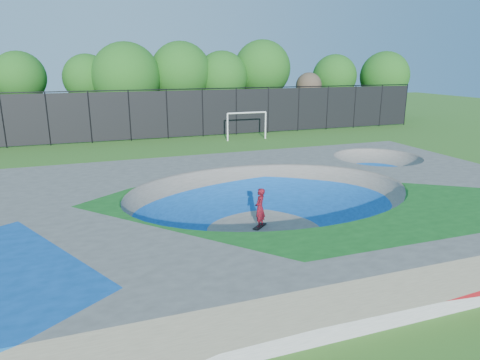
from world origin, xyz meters
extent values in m
plane|color=#31661C|center=(0.00, 0.00, 0.00)|extent=(120.00, 120.00, 0.00)
cube|color=gray|center=(0.00, 0.00, 0.75)|extent=(22.00, 14.00, 1.50)
imported|color=red|center=(-0.34, 0.09, 0.78)|extent=(0.66, 0.66, 1.55)
cube|color=black|center=(-0.34, 0.09, 0.03)|extent=(0.73, 0.68, 0.05)
cylinder|color=white|center=(4.31, 18.26, 1.10)|extent=(0.12, 0.12, 2.19)
cylinder|color=white|center=(7.60, 18.26, 1.10)|extent=(0.12, 0.12, 2.19)
cylinder|color=white|center=(5.95, 18.26, 2.19)|extent=(3.29, 0.12, 0.12)
cylinder|color=black|center=(-12.00, 21.00, 2.00)|extent=(0.09, 0.09, 4.00)
cylinder|color=black|center=(-9.00, 21.00, 2.00)|extent=(0.09, 0.09, 4.00)
cylinder|color=black|center=(-6.00, 21.00, 2.00)|extent=(0.09, 0.09, 4.00)
cylinder|color=black|center=(-3.00, 21.00, 2.00)|extent=(0.09, 0.09, 4.00)
cylinder|color=black|center=(0.00, 21.00, 2.00)|extent=(0.09, 0.09, 4.00)
cylinder|color=black|center=(3.00, 21.00, 2.00)|extent=(0.09, 0.09, 4.00)
cylinder|color=black|center=(6.00, 21.00, 2.00)|extent=(0.09, 0.09, 4.00)
cylinder|color=black|center=(9.00, 21.00, 2.00)|extent=(0.09, 0.09, 4.00)
cylinder|color=black|center=(12.00, 21.00, 2.00)|extent=(0.09, 0.09, 4.00)
cylinder|color=black|center=(15.00, 21.00, 2.00)|extent=(0.09, 0.09, 4.00)
cylinder|color=black|center=(18.00, 21.00, 2.00)|extent=(0.09, 0.09, 4.00)
cylinder|color=black|center=(21.00, 21.00, 2.00)|extent=(0.09, 0.09, 4.00)
cylinder|color=black|center=(24.00, 21.00, 2.00)|extent=(0.09, 0.09, 4.00)
cube|color=black|center=(0.00, 21.00, 2.00)|extent=(48.00, 0.03, 3.80)
cylinder|color=black|center=(0.00, 21.00, 4.00)|extent=(48.00, 0.08, 0.08)
cylinder|color=#473623|center=(-11.14, 25.87, 1.68)|extent=(0.44, 0.44, 3.36)
sphere|color=#1B5817|center=(-11.14, 25.87, 4.94)|extent=(4.20, 4.20, 4.20)
cylinder|color=#473623|center=(-5.88, 26.65, 1.61)|extent=(0.44, 0.44, 3.23)
sphere|color=#1B5817|center=(-5.88, 26.65, 4.79)|extent=(4.16, 4.16, 4.16)
cylinder|color=#473623|center=(-2.67, 25.29, 1.32)|extent=(0.44, 0.44, 2.64)
sphere|color=#1B5817|center=(-2.67, 25.29, 4.88)|extent=(5.98, 5.98, 5.98)
cylinder|color=#473623|center=(2.28, 25.79, 1.56)|extent=(0.44, 0.44, 3.13)
sphere|color=#1B5817|center=(2.28, 25.79, 5.22)|extent=(5.58, 5.58, 5.58)
cylinder|color=#473623|center=(6.17, 25.55, 1.46)|extent=(0.44, 0.44, 2.92)
sphere|color=#1B5817|center=(6.17, 25.55, 4.75)|extent=(4.89, 4.89, 4.89)
cylinder|color=#473623|center=(10.41, 25.87, 1.72)|extent=(0.44, 0.44, 3.44)
sphere|color=#1B5817|center=(10.41, 25.87, 5.51)|extent=(5.53, 5.53, 5.53)
cylinder|color=#473623|center=(15.25, 25.20, 1.38)|extent=(0.44, 0.44, 2.75)
sphere|color=brown|center=(15.25, 25.20, 3.85)|extent=(2.60, 2.60, 2.60)
cylinder|color=#473623|center=(19.39, 27.11, 1.42)|extent=(0.44, 0.44, 2.84)
sphere|color=#1B5817|center=(19.39, 27.11, 4.61)|extent=(4.72, 4.72, 4.72)
cylinder|color=#473623|center=(24.63, 25.48, 1.35)|extent=(0.44, 0.44, 2.71)
sphere|color=#1B5817|center=(24.63, 25.48, 4.67)|extent=(5.24, 5.24, 5.24)
camera|label=1|loc=(-6.24, -14.12, 6.12)|focal=32.00mm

